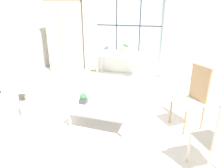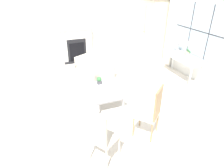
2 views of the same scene
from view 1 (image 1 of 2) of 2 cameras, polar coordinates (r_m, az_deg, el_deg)
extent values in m
plane|color=silver|center=(4.01, -6.41, -9.47)|extent=(14.00, 14.00, 0.00)
cube|color=silver|center=(6.37, 4.67, 15.22)|extent=(7.20, 0.06, 2.80)
cube|color=silver|center=(6.33, 4.63, 16.33)|extent=(2.03, 0.01, 1.53)
cube|color=#2D2D33|center=(6.42, 1.32, 16.45)|extent=(0.02, 0.02, 1.53)
cube|color=#2D2D33|center=(6.25, 8.00, 16.14)|extent=(0.02, 0.02, 1.53)
cube|color=#2D2D33|center=(6.32, 4.61, 16.32)|extent=(2.03, 0.02, 0.02)
cube|color=white|center=(6.72, -6.36, 14.08)|extent=(0.41, 0.06, 2.44)
cube|color=white|center=(6.14, 16.24, 12.77)|extent=(0.41, 0.06, 2.44)
cube|color=beige|center=(6.81, -13.24, 12.92)|extent=(0.94, 0.61, 2.28)
cube|color=gray|center=(6.55, -14.61, 12.11)|extent=(0.01, 0.01, 1.92)
sphere|color=#997F4C|center=(6.57, -15.05, 12.49)|extent=(0.03, 0.03, 0.03)
sphere|color=#997F4C|center=(6.51, -14.30, 12.49)|extent=(0.03, 0.03, 0.03)
cube|color=silver|center=(6.17, 2.32, 9.12)|extent=(1.44, 0.51, 0.03)
cube|color=silver|center=(6.19, 2.31, 8.53)|extent=(1.38, 0.49, 0.10)
cylinder|color=silver|center=(6.28, -4.26, 5.63)|extent=(0.04, 0.04, 0.75)
cylinder|color=silver|center=(5.92, 8.03, 4.52)|extent=(0.04, 0.04, 0.75)
cylinder|color=silver|center=(6.67, -2.86, 6.56)|extent=(0.04, 0.04, 0.75)
cylinder|color=silver|center=(6.33, 8.75, 5.55)|extent=(0.04, 0.04, 0.75)
cylinder|color=silver|center=(6.33, -0.77, 9.67)|extent=(0.15, 0.15, 0.02)
cylinder|color=silver|center=(6.30, -0.78, 11.19)|extent=(0.05, 0.05, 0.32)
cone|color=white|center=(6.26, -0.79, 13.48)|extent=(0.31, 0.31, 0.19)
cylinder|color=tan|center=(6.15, 3.48, 9.88)|extent=(0.18, 0.18, 0.14)
cylinder|color=#38753D|center=(6.11, 3.53, 12.26)|extent=(0.01, 0.01, 0.37)
cube|color=#38753D|center=(6.12, 3.99, 10.87)|extent=(0.17, 0.02, 0.10)
sphere|color=silver|center=(6.12, 3.27, 12.46)|extent=(0.10, 0.10, 0.10)
sphere|color=silver|center=(6.11, 3.57, 13.06)|extent=(0.10, 0.10, 0.10)
sphere|color=silver|center=(6.09, 3.88, 13.67)|extent=(0.10, 0.10, 0.10)
cube|color=beige|center=(4.46, -18.08, -4.12)|extent=(1.17, 1.23, 0.43)
cube|color=beige|center=(4.38, -22.93, 0.44)|extent=(0.59, 0.92, 0.37)
cube|color=beige|center=(4.77, -17.61, -1.46)|extent=(0.82, 0.56, 0.57)
cube|color=beige|center=(4.09, -18.84, -5.43)|extent=(0.82, 0.56, 0.57)
cube|color=white|center=(3.73, 20.87, -4.92)|extent=(0.62, 0.62, 0.03)
cube|color=#9E7A51|center=(3.75, 23.73, -0.14)|extent=(0.29, 0.33, 0.58)
cube|color=#9E7A51|center=(3.66, 24.43, 4.39)|extent=(0.31, 0.36, 0.05)
cylinder|color=#9E7A51|center=(3.61, 20.10, -10.22)|extent=(0.04, 0.04, 0.47)
cylinder|color=#9E7A51|center=(3.85, 16.41, -7.68)|extent=(0.04, 0.04, 0.47)
cylinder|color=#9E7A51|center=(3.85, 24.41, -8.81)|extent=(0.04, 0.04, 0.47)
cylinder|color=#9E7A51|center=(4.08, 20.66, -6.53)|extent=(0.04, 0.04, 0.47)
cube|color=beige|center=(2.90, 27.02, -13.91)|extent=(0.61, 0.61, 0.03)
cylinder|color=beige|center=(3.05, 21.05, -16.73)|extent=(0.04, 0.04, 0.46)
cylinder|color=beige|center=(3.26, 26.70, -14.97)|extent=(0.04, 0.04, 0.46)
cylinder|color=beige|center=(2.83, 25.69, -20.88)|extent=(0.04, 0.04, 0.46)
cube|color=#BCBCC1|center=(3.65, -2.95, -6.34)|extent=(1.08, 0.74, 0.03)
cube|color=#A0A0A4|center=(3.67, -2.94, -6.79)|extent=(1.06, 0.73, 0.04)
cylinder|color=#BCBCC1|center=(3.68, -11.98, -9.82)|extent=(0.04, 0.04, 0.34)
cylinder|color=#BCBCC1|center=(3.35, 3.14, -12.70)|extent=(0.04, 0.04, 0.34)
cylinder|color=#BCBCC1|center=(4.17, -7.64, -5.64)|extent=(0.04, 0.04, 0.34)
cylinder|color=#BCBCC1|center=(3.88, 5.65, -7.67)|extent=(0.04, 0.04, 0.34)
cube|color=#4C4C51|center=(3.75, -8.14, -4.78)|extent=(0.12, 0.12, 0.09)
sphere|color=#38753D|center=(3.71, -8.21, -3.54)|extent=(0.13, 0.13, 0.13)
cylinder|color=silver|center=(3.46, -0.81, -7.58)|extent=(0.09, 0.09, 0.01)
cylinder|color=silver|center=(3.43, -0.82, -6.59)|extent=(0.06, 0.06, 0.12)
cylinder|color=black|center=(3.40, -0.82, -5.58)|extent=(0.00, 0.00, 0.01)
camera|label=2|loc=(3.50, 86.67, 16.22)|focal=32.00mm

